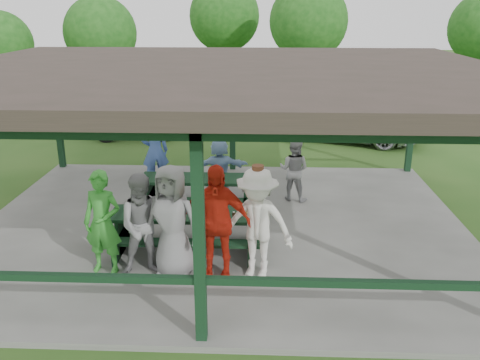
{
  "coord_description": "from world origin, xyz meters",
  "views": [
    {
      "loc": [
        0.77,
        -9.64,
        4.42
      ],
      "look_at": [
        0.38,
        -0.3,
        1.19
      ],
      "focal_mm": 38.0,
      "sensor_mm": 36.0,
      "label": 1
    }
  ],
  "objects_px": {
    "contestant_white_fedora": "(257,223)",
    "spectator_lblue": "(220,168)",
    "picnic_table_near": "(186,227)",
    "contestant_grey_left": "(144,225)",
    "contestant_green": "(103,223)",
    "farm_trailer": "(136,117)",
    "picnic_table_far": "(198,189)",
    "pickup_truck": "(348,119)",
    "spectator_blue": "(155,151)",
    "contestant_red": "(216,222)",
    "spectator_grey": "(294,170)",
    "contestant_grey_mid": "(172,222)"
  },
  "relations": [
    {
      "from": "contestant_grey_left",
      "to": "farm_trailer",
      "type": "xyz_separation_m",
      "value": [
        -2.49,
        9.78,
        -0.3
      ]
    },
    {
      "from": "contestant_green",
      "to": "spectator_blue",
      "type": "relative_size",
      "value": 0.99
    },
    {
      "from": "spectator_grey",
      "to": "pickup_truck",
      "type": "xyz_separation_m",
      "value": [
        2.21,
        6.15,
        -0.14
      ]
    },
    {
      "from": "spectator_blue",
      "to": "spectator_grey",
      "type": "height_order",
      "value": "spectator_blue"
    },
    {
      "from": "picnic_table_near",
      "to": "contestant_grey_left",
      "type": "relative_size",
      "value": 1.54
    },
    {
      "from": "contestant_red",
      "to": "farm_trailer",
      "type": "bearing_deg",
      "value": 113.97
    },
    {
      "from": "picnic_table_near",
      "to": "contestant_white_fedora",
      "type": "xyz_separation_m",
      "value": [
        1.31,
        -0.84,
        0.47
      ]
    },
    {
      "from": "spectator_grey",
      "to": "contestant_grey_mid",
      "type": "bearing_deg",
      "value": 79.38
    },
    {
      "from": "contestant_red",
      "to": "farm_trailer",
      "type": "distance_m",
      "value": 10.48
    },
    {
      "from": "contestant_white_fedora",
      "to": "spectator_lblue",
      "type": "xyz_separation_m",
      "value": [
        -0.91,
        3.59,
        -0.21
      ]
    },
    {
      "from": "spectator_blue",
      "to": "picnic_table_near",
      "type": "bearing_deg",
      "value": 91.44
    },
    {
      "from": "picnic_table_near",
      "to": "spectator_grey",
      "type": "distance_m",
      "value": 3.45
    },
    {
      "from": "farm_trailer",
      "to": "pickup_truck",
      "type": "bearing_deg",
      "value": -6.46
    },
    {
      "from": "picnic_table_far",
      "to": "contestant_green",
      "type": "height_order",
      "value": "contestant_green"
    },
    {
      "from": "contestant_green",
      "to": "contestant_white_fedora",
      "type": "xyz_separation_m",
      "value": [
        2.57,
        -0.02,
        0.05
      ]
    },
    {
      "from": "pickup_truck",
      "to": "picnic_table_near",
      "type": "bearing_deg",
      "value": 174.65
    },
    {
      "from": "picnic_table_near",
      "to": "contestant_grey_left",
      "type": "bearing_deg",
      "value": -122.26
    },
    {
      "from": "contestant_grey_left",
      "to": "spectator_blue",
      "type": "height_order",
      "value": "spectator_blue"
    },
    {
      "from": "contestant_green",
      "to": "spectator_grey",
      "type": "distance_m",
      "value": 4.89
    },
    {
      "from": "contestant_green",
      "to": "farm_trailer",
      "type": "distance_m",
      "value": 9.9
    },
    {
      "from": "contestant_white_fedora",
      "to": "spectator_grey",
      "type": "relative_size",
      "value": 1.33
    },
    {
      "from": "contestant_white_fedora",
      "to": "spectator_lblue",
      "type": "relative_size",
      "value": 1.33
    },
    {
      "from": "contestant_white_fedora",
      "to": "farm_trailer",
      "type": "xyz_separation_m",
      "value": [
        -4.34,
        9.75,
        -0.36
      ]
    },
    {
      "from": "picnic_table_near",
      "to": "spectator_grey",
      "type": "bearing_deg",
      "value": 51.96
    },
    {
      "from": "picnic_table_far",
      "to": "contestant_white_fedora",
      "type": "distance_m",
      "value": 3.17
    },
    {
      "from": "contestant_green",
      "to": "contestant_grey_mid",
      "type": "height_order",
      "value": "contestant_grey_mid"
    },
    {
      "from": "picnic_table_near",
      "to": "contestant_red",
      "type": "bearing_deg",
      "value": -54.66
    },
    {
      "from": "picnic_table_far",
      "to": "spectator_lblue",
      "type": "distance_m",
      "value": 0.91
    },
    {
      "from": "contestant_grey_left",
      "to": "spectator_lblue",
      "type": "bearing_deg",
      "value": 60.37
    },
    {
      "from": "contestant_red",
      "to": "farm_trailer",
      "type": "xyz_separation_m",
      "value": [
        -3.67,
        9.81,
        -0.4
      ]
    },
    {
      "from": "contestant_grey_mid",
      "to": "farm_trailer",
      "type": "xyz_separation_m",
      "value": [
        -2.95,
        9.79,
        -0.38
      ]
    },
    {
      "from": "picnic_table_near",
      "to": "farm_trailer",
      "type": "relative_size",
      "value": 0.69
    },
    {
      "from": "picnic_table_far",
      "to": "spectator_lblue",
      "type": "bearing_deg",
      "value": 60.38
    },
    {
      "from": "contestant_grey_left",
      "to": "farm_trailer",
      "type": "bearing_deg",
      "value": 89.33
    },
    {
      "from": "farm_trailer",
      "to": "contestant_green",
      "type": "bearing_deg",
      "value": -85.71
    },
    {
      "from": "picnic_table_near",
      "to": "spectator_lblue",
      "type": "bearing_deg",
      "value": 81.66
    },
    {
      "from": "contestant_green",
      "to": "contestant_grey_left",
      "type": "height_order",
      "value": "contestant_green"
    },
    {
      "from": "contestant_white_fedora",
      "to": "farm_trailer",
      "type": "bearing_deg",
      "value": 129.5
    },
    {
      "from": "contestant_red",
      "to": "contestant_white_fedora",
      "type": "distance_m",
      "value": 0.68
    },
    {
      "from": "picnic_table_near",
      "to": "farm_trailer",
      "type": "xyz_separation_m",
      "value": [
        -3.03,
        8.92,
        0.11
      ]
    },
    {
      "from": "spectator_lblue",
      "to": "contestant_white_fedora",
      "type": "bearing_deg",
      "value": 96.91
    },
    {
      "from": "spectator_lblue",
      "to": "picnic_table_far",
      "type": "bearing_deg",
      "value": 53.12
    },
    {
      "from": "contestant_white_fedora",
      "to": "spectator_lblue",
      "type": "height_order",
      "value": "contestant_white_fedora"
    },
    {
      "from": "picnic_table_near",
      "to": "contestant_grey_mid",
      "type": "height_order",
      "value": "contestant_grey_mid"
    },
    {
      "from": "spectator_lblue",
      "to": "spectator_blue",
      "type": "height_order",
      "value": "spectator_blue"
    },
    {
      "from": "picnic_table_far",
      "to": "spectator_lblue",
      "type": "relative_size",
      "value": 1.7
    },
    {
      "from": "picnic_table_far",
      "to": "contestant_red",
      "type": "distance_m",
      "value": 3.01
    },
    {
      "from": "spectator_lblue",
      "to": "spectator_grey",
      "type": "bearing_deg",
      "value": 171.4
    },
    {
      "from": "picnic_table_far",
      "to": "pickup_truck",
      "type": "xyz_separation_m",
      "value": [
        4.36,
        6.86,
        0.12
      ]
    },
    {
      "from": "spectator_blue",
      "to": "spectator_grey",
      "type": "xyz_separation_m",
      "value": [
        3.38,
        -0.82,
        -0.18
      ]
    }
  ]
}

